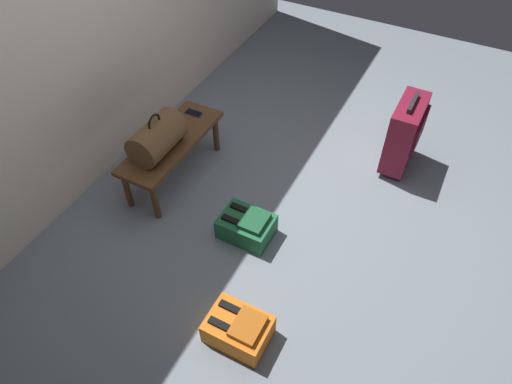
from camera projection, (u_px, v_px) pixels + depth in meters
The scene contains 7 objects.
ground_plane at pixel (290, 208), 3.63m from camera, with size 6.60×6.60×0.00m, color slate.
bench at pixel (172, 146), 3.64m from camera, with size 1.00×0.36×0.38m.
duffel_bag_brown at pixel (157, 138), 3.42m from camera, with size 0.44×0.26×0.34m.
cell_phone at pixel (194, 113), 3.83m from camera, with size 0.07×0.14×0.01m.
suitcase_upright_burgundy at pixel (405, 133), 3.74m from camera, with size 0.47×0.23×0.65m.
backpack_green at pixel (247, 226), 3.38m from camera, with size 0.28×0.38×0.21m.
backpack_orange at pixel (239, 329), 2.83m from camera, with size 0.28×0.38×0.21m.
Camera 1 is at (-2.25, -0.87, 2.72)m, focal length 32.54 mm.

